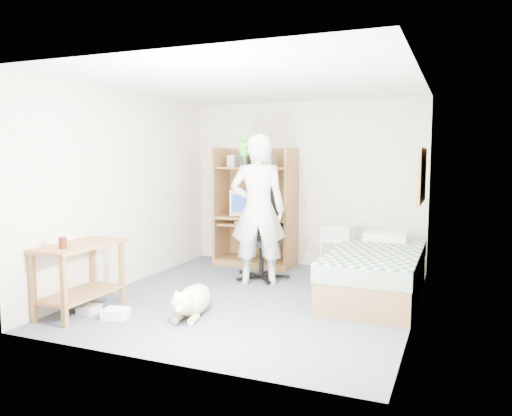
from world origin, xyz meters
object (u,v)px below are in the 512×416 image
(computer_hutch, at_px, (256,212))
(printer_cart, at_px, (339,252))
(bed, at_px, (376,273))
(side_desk, at_px, (80,267))
(office_chair, at_px, (262,248))
(person, at_px, (258,210))
(dog, at_px, (192,300))

(computer_hutch, xyz_separation_m, printer_cart, (1.39, -0.36, -0.46))
(bed, xyz_separation_m, side_desk, (-2.85, -1.82, 0.21))
(computer_hutch, relative_size, side_desk, 1.80)
(computer_hutch, height_order, office_chair, computer_hutch)
(person, bearing_deg, office_chair, -95.31)
(office_chair, distance_m, person, 0.64)
(office_chair, bearing_deg, computer_hutch, 99.08)
(bed, height_order, dog, bed)
(person, distance_m, dog, 1.70)
(side_desk, bearing_deg, printer_cart, 49.04)
(printer_cart, bearing_deg, computer_hutch, 177.09)
(computer_hutch, distance_m, office_chair, 0.97)
(computer_hutch, height_order, dog, computer_hutch)
(computer_hutch, relative_size, bed, 0.89)
(side_desk, bearing_deg, dog, 17.09)
(side_desk, distance_m, dog, 1.27)
(side_desk, relative_size, printer_cart, 1.82)
(computer_hutch, xyz_separation_m, dog, (0.32, -2.58, -0.66))
(computer_hutch, relative_size, dog, 1.82)
(office_chair, xyz_separation_m, dog, (-0.08, -1.79, -0.26))
(side_desk, height_order, printer_cart, side_desk)
(office_chair, bearing_deg, side_desk, -138.15)
(person, relative_size, dog, 1.99)
(person, relative_size, printer_cart, 3.57)
(computer_hutch, bearing_deg, office_chair, -62.96)
(computer_hutch, height_order, side_desk, computer_hutch)
(office_chair, bearing_deg, person, -95.31)
(side_desk, xyz_separation_m, dog, (1.17, 0.36, -0.33))
(office_chair, bearing_deg, printer_cart, 5.35)
(bed, height_order, office_chair, office_chair)
(side_desk, height_order, office_chair, office_chair)
(dog, height_order, printer_cart, printer_cart)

